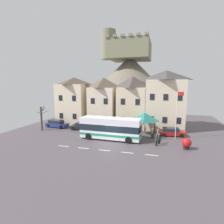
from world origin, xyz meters
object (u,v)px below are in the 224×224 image
object	(u,v)px
bare_tree_00	(42,118)
hilltop_castle	(130,82)
townhouse_00	(74,100)
bus_shelter	(145,117)
pedestrian_00	(158,133)
townhouse_02	(133,102)
parked_car_00	(172,132)
parked_car_02	(57,124)
townhouse_01	(104,102)
townhouse_03	(165,100)
parked_car_01	(82,126)
pedestrian_01	(152,132)
pedestrian_03	(159,138)
public_bench	(136,129)
flagpole	(177,112)
transit_bus	(111,128)
pedestrian_02	(156,140)
harbour_buoy	(186,143)

from	to	relation	value
bare_tree_00	hilltop_castle	bearing A→B (deg)	71.10
hilltop_castle	townhouse_00	bearing A→B (deg)	-108.73
bus_shelter	bare_tree_00	distance (m)	18.81
pedestrian_00	townhouse_02	bearing A→B (deg)	126.16
townhouse_00	parked_car_00	xyz separation A→B (m)	(20.35, -5.12, -4.35)
parked_car_02	parked_car_00	bearing A→B (deg)	5.04
townhouse_02	pedestrian_00	distance (m)	9.86
townhouse_00	townhouse_01	size ratio (longest dim) A/B	1.01
bus_shelter	pedestrian_00	distance (m)	3.69
townhouse_03	parked_car_01	world-z (taller)	townhouse_03
parked_car_01	pedestrian_01	xyz separation A→B (m)	(13.19, -1.88, 0.24)
pedestrian_01	pedestrian_03	size ratio (longest dim) A/B	1.06
townhouse_00	townhouse_02	size ratio (longest dim) A/B	0.99
bus_shelter	public_bench	distance (m)	3.59
townhouse_01	townhouse_02	size ratio (longest dim) A/B	0.98
townhouse_02	flagpole	distance (m)	10.45
bus_shelter	flagpole	distance (m)	5.33
townhouse_01	parked_car_00	xyz separation A→B (m)	(13.49, -4.87, -4.28)
pedestrian_03	hilltop_castle	bearing A→B (deg)	107.28
transit_bus	pedestrian_02	bearing A→B (deg)	-8.28
townhouse_00	public_bench	distance (m)	15.41
pedestrian_01	pedestrian_02	world-z (taller)	pedestrian_02
parked_car_01	flagpole	xyz separation A→B (m)	(16.79, -1.68, 3.66)
transit_bus	parked_car_02	distance (m)	13.47
bus_shelter	parked_car_01	world-z (taller)	bus_shelter
pedestrian_02	harbour_buoy	distance (m)	3.90
townhouse_01	parked_car_00	bearing A→B (deg)	-19.86
townhouse_00	bus_shelter	bearing A→B (deg)	-19.80
townhouse_01	townhouse_00	bearing A→B (deg)	177.94
bare_tree_00	townhouse_00	bearing A→B (deg)	70.62
parked_car_02	bare_tree_00	bearing A→B (deg)	-108.42
pedestrian_01	harbour_buoy	world-z (taller)	pedestrian_01
parked_car_00	flagpole	size ratio (longest dim) A/B	0.58
parked_car_02	pedestrian_02	bearing A→B (deg)	-11.72
pedestrian_00	flagpole	world-z (taller)	flagpole
townhouse_02	pedestrian_03	distance (m)	11.91
townhouse_00	flagpole	xyz separation A→B (m)	(20.91, -7.07, -0.70)
hilltop_castle	parked_car_02	distance (m)	31.22
townhouse_02	townhouse_03	distance (m)	6.30
pedestrian_02	pedestrian_03	distance (m)	1.00
townhouse_01	pedestrian_02	bearing A→B (deg)	-43.80
hilltop_castle	pedestrian_00	distance (m)	33.79
harbour_buoy	parked_car_00	bearing A→B (deg)	104.69
pedestrian_00	townhouse_00	bearing A→B (deg)	157.45
transit_bus	pedestrian_01	size ratio (longest dim) A/B	5.94
townhouse_00	transit_bus	bearing A→B (deg)	-41.33
parked_car_01	parked_car_02	xyz separation A→B (m)	(-5.60, 0.43, 0.06)
parked_car_02	harbour_buoy	bearing A→B (deg)	-9.70
townhouse_01	parked_car_01	world-z (taller)	townhouse_01
harbour_buoy	townhouse_00	bearing A→B (deg)	152.76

